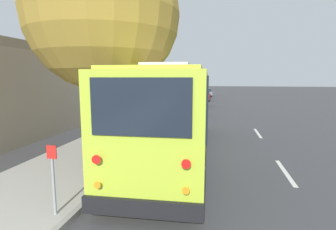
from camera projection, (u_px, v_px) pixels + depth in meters
name	position (u px, v px, depth m)	size (l,w,h in m)	color
ground_plane	(187.00, 153.00, 10.52)	(160.00, 160.00, 0.00)	#3D3D3F
sidewalk_slab	(103.00, 147.00, 11.17)	(80.00, 3.36, 0.15)	#A3A099
curb_strip	(143.00, 149.00, 10.84)	(80.00, 0.14, 0.15)	gray
shuttle_bus	(175.00, 108.00, 10.22)	(10.97, 3.05, 3.43)	#ADC633
parked_sedan_navy	(192.00, 108.00, 20.90)	(4.24, 1.81, 1.32)	#19234C
parked_sedan_black	(198.00, 101.00, 26.99)	(4.22, 1.93, 1.32)	black
parked_sedan_maroon	(203.00, 96.00, 34.06)	(4.36, 1.81, 1.31)	maroon
parked_sedan_gray	(206.00, 93.00, 41.32)	(4.54, 2.02, 1.30)	slate
street_tree	(105.00, 5.00, 9.44)	(5.48, 5.48, 8.65)	brown
sign_post_near	(53.00, 179.00, 5.43)	(0.06, 0.22, 1.49)	gray
sign_post_far	(89.00, 159.00, 6.92)	(0.06, 0.22, 1.38)	gray
fire_hydrant	(164.00, 114.00, 17.46)	(0.22, 0.22, 0.81)	red
building_backdrop	(40.00, 91.00, 17.73)	(21.95, 7.13, 4.63)	tan
lane_stripe_mid	(285.00, 172.00, 8.39)	(2.40, 0.14, 0.01)	silver
lane_stripe_ahead	(258.00, 133.00, 14.22)	(2.40, 0.14, 0.01)	silver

